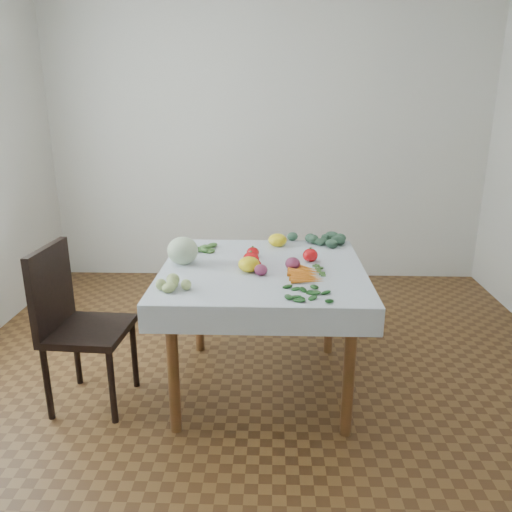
{
  "coord_description": "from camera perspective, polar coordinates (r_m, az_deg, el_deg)",
  "views": [
    {
      "loc": [
        0.05,
        -2.64,
        1.66
      ],
      "look_at": [
        -0.04,
        0.0,
        0.82
      ],
      "focal_mm": 35.0,
      "sensor_mm": 36.0,
      "label": 1
    }
  ],
  "objects": [
    {
      "name": "tablecloth",
      "position": [
        2.79,
        0.77,
        -1.34
      ],
      "size": [
        1.12,
        1.12,
        0.01
      ],
      "primitive_type": "cube",
      "color": "white",
      "rests_on": "table"
    },
    {
      "name": "tomato_c",
      "position": [
        2.72,
        -0.22,
        -1.01
      ],
      "size": [
        0.09,
        0.09,
        0.07
      ],
      "primitive_type": "ellipsoid",
      "rotation": [
        0.0,
        0.0,
        -0.16
      ],
      "color": "red",
      "rests_on": "tablecloth"
    },
    {
      "name": "tomato_b",
      "position": [
        2.95,
        -0.37,
        0.41
      ],
      "size": [
        0.09,
        0.09,
        0.06
      ],
      "primitive_type": "ellipsoid",
      "rotation": [
        0.0,
        0.0,
        0.35
      ],
      "color": "red",
      "rests_on": "tablecloth"
    },
    {
      "name": "tomato_a",
      "position": [
        2.8,
        -0.58,
        -0.36
      ],
      "size": [
        0.11,
        0.11,
        0.08
      ],
      "primitive_type": "ellipsoid",
      "rotation": [
        0.0,
        0.0,
        -0.2
      ],
      "color": "red",
      "rests_on": "tablecloth"
    },
    {
      "name": "back_wall",
      "position": [
        4.65,
        1.33,
        13.75
      ],
      "size": [
        4.0,
        0.04,
        2.7
      ],
      "primitive_type": "cube",
      "color": "silver",
      "rests_on": "ground"
    },
    {
      "name": "onion_a",
      "position": [
        2.66,
        0.56,
        -1.59
      ],
      "size": [
        0.07,
        0.07,
        0.06
      ],
      "primitive_type": "ellipsoid",
      "rotation": [
        0.0,
        0.0,
        -0.02
      ],
      "color": "#5E1A39",
      "rests_on": "tablecloth"
    },
    {
      "name": "heirloom_back",
      "position": [
        3.18,
        2.49,
        1.84
      ],
      "size": [
        0.16,
        0.16,
        0.08
      ],
      "primitive_type": "ellipsoid",
      "rotation": [
        0.0,
        0.0,
        0.41
      ],
      "color": "yellow",
      "rests_on": "tablecloth"
    },
    {
      "name": "tomato_d",
      "position": [
        2.89,
        6.22,
        0.1
      ],
      "size": [
        0.11,
        0.11,
        0.08
      ],
      "primitive_type": "ellipsoid",
      "rotation": [
        0.0,
        0.0,
        -0.4
      ],
      "color": "red",
      "rests_on": "tablecloth"
    },
    {
      "name": "basil_bunch",
      "position": [
        2.42,
        6.45,
        -4.31
      ],
      "size": [
        0.27,
        0.19,
        0.01
      ],
      "color": "#174A17",
      "rests_on": "tablecloth"
    },
    {
      "name": "chair",
      "position": [
        2.91,
        -20.25,
        -6.5
      ],
      "size": [
        0.44,
        0.44,
        0.92
      ],
      "color": "black",
      "rests_on": "ground"
    },
    {
      "name": "carrot_bunch",
      "position": [
        2.66,
        5.65,
        -2.03
      ],
      "size": [
        0.18,
        0.3,
        0.03
      ],
      "color": "orange",
      "rests_on": "tablecloth"
    },
    {
      "name": "dill_bunch",
      "position": [
        3.11,
        -6.71,
        0.83
      ],
      "size": [
        0.27,
        0.21,
        0.03
      ],
      "color": "#446F33",
      "rests_on": "tablecloth"
    },
    {
      "name": "table",
      "position": [
        2.83,
        0.76,
        -3.25
      ],
      "size": [
        1.0,
        1.0,
        0.75
      ],
      "color": "brown",
      "rests_on": "ground"
    },
    {
      "name": "ground",
      "position": [
        3.12,
        0.71,
        -14.55
      ],
      "size": [
        4.0,
        4.0,
        0.0
      ],
      "primitive_type": "plane",
      "color": "brown"
    },
    {
      "name": "tomatillo_cluster",
      "position": [
        2.51,
        -9.41,
        -3.11
      ],
      "size": [
        0.14,
        0.13,
        0.05
      ],
      "color": "#A6B76A",
      "rests_on": "tablecloth"
    },
    {
      "name": "heirloom_front",
      "position": [
        2.71,
        -0.81,
        -0.96
      ],
      "size": [
        0.16,
        0.16,
        0.08
      ],
      "primitive_type": "ellipsoid",
      "rotation": [
        0.0,
        0.0,
        0.42
      ],
      "color": "yellow",
      "rests_on": "tablecloth"
    },
    {
      "name": "cabbage",
      "position": [
        2.86,
        -8.37,
        0.61
      ],
      "size": [
        0.23,
        0.23,
        0.16
      ],
      "primitive_type": "ellipsoid",
      "rotation": [
        0.0,
        0.0,
        0.39
      ],
      "color": "#B2C3A3",
      "rests_on": "tablecloth"
    },
    {
      "name": "onion_b",
      "position": [
        2.75,
        4.21,
        -0.87
      ],
      "size": [
        0.11,
        0.11,
        0.07
      ],
      "primitive_type": "ellipsoid",
      "rotation": [
        0.0,
        0.0,
        0.36
      ],
      "color": "#5E1A39",
      "rests_on": "tablecloth"
    },
    {
      "name": "kale_bunch",
      "position": [
        3.26,
        7.08,
        1.8
      ],
      "size": [
        0.33,
        0.32,
        0.05
      ],
      "color": "#365842",
      "rests_on": "tablecloth"
    }
  ]
}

